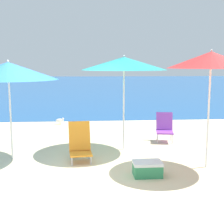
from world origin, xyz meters
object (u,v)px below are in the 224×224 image
at_px(beach_umbrella_blue, 8,71).
at_px(seagull, 60,120).
at_px(cooler_box, 147,169).
at_px(beach_umbrella_teal, 124,63).
at_px(beach_umbrella_red, 211,60).
at_px(beach_chair_orange, 80,143).
at_px(beach_chair_purple, 165,127).

relative_size(beach_umbrella_blue, seagull, 7.74).
height_order(beach_umbrella_blue, cooler_box, beach_umbrella_blue).
height_order(beach_umbrella_teal, cooler_box, beach_umbrella_teal).
distance_m(beach_umbrella_red, beach_chair_orange, 3.07).
distance_m(beach_umbrella_teal, seagull, 4.11).
distance_m(beach_umbrella_teal, beach_umbrella_red, 2.03).
height_order(beach_umbrella_teal, beach_chair_purple, beach_umbrella_teal).
relative_size(beach_umbrella_red, beach_umbrella_blue, 1.09).
xyz_separation_m(beach_umbrella_red, seagull, (-3.23, 4.61, -1.94)).
xyz_separation_m(beach_umbrella_red, beach_umbrella_blue, (-3.91, 0.84, -0.21)).
height_order(beach_umbrella_red, beach_chair_purple, beach_umbrella_red).
bearing_deg(cooler_box, beach_umbrella_teal, 97.12).
xyz_separation_m(beach_umbrella_blue, seagull, (0.69, 3.77, -1.72)).
distance_m(beach_umbrella_red, seagull, 5.95).
xyz_separation_m(beach_umbrella_blue, beach_chair_orange, (1.44, -0.22, -1.49)).
bearing_deg(beach_chair_orange, beach_umbrella_red, -20.19).
bearing_deg(beach_umbrella_blue, cooler_box, -24.94).
distance_m(beach_chair_orange, seagull, 4.07).
relative_size(beach_chair_purple, seagull, 2.72).
height_order(beach_chair_orange, cooler_box, beach_chair_orange).
bearing_deg(beach_umbrella_teal, beach_umbrella_blue, -167.22).
height_order(beach_chair_purple, beach_chair_orange, beach_chair_orange).
bearing_deg(beach_umbrella_red, beach_chair_orange, 165.95).
distance_m(beach_umbrella_teal, beach_umbrella_blue, 2.51).
relative_size(beach_chair_purple, cooler_box, 1.41).
xyz_separation_m(beach_chair_orange, seagull, (-0.75, 3.99, -0.23)).
bearing_deg(seagull, beach_chair_orange, -79.34).
bearing_deg(seagull, beach_umbrella_blue, -100.34).
distance_m(beach_chair_purple, beach_chair_orange, 2.65).
bearing_deg(beach_umbrella_teal, seagull, 118.66).
height_order(beach_umbrella_blue, beach_chair_orange, beach_umbrella_blue).
relative_size(beach_umbrella_teal, beach_chair_orange, 2.73).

